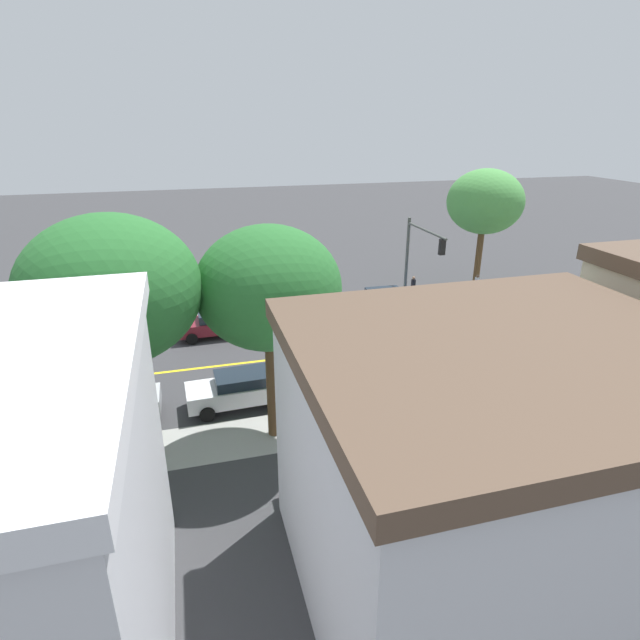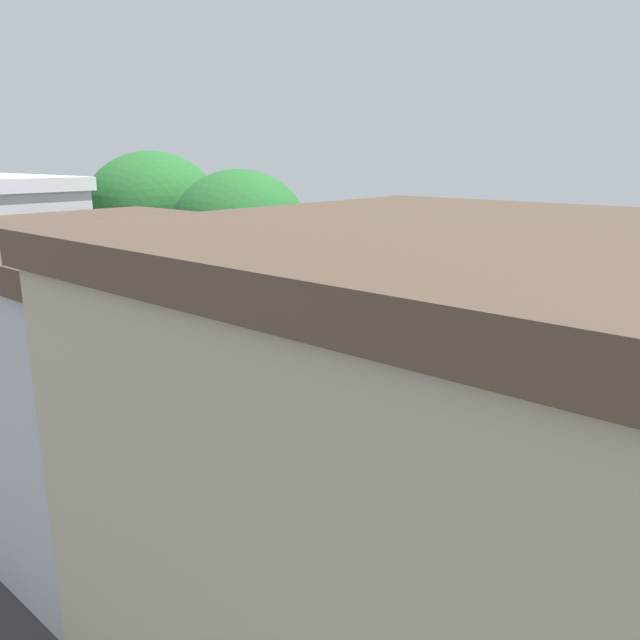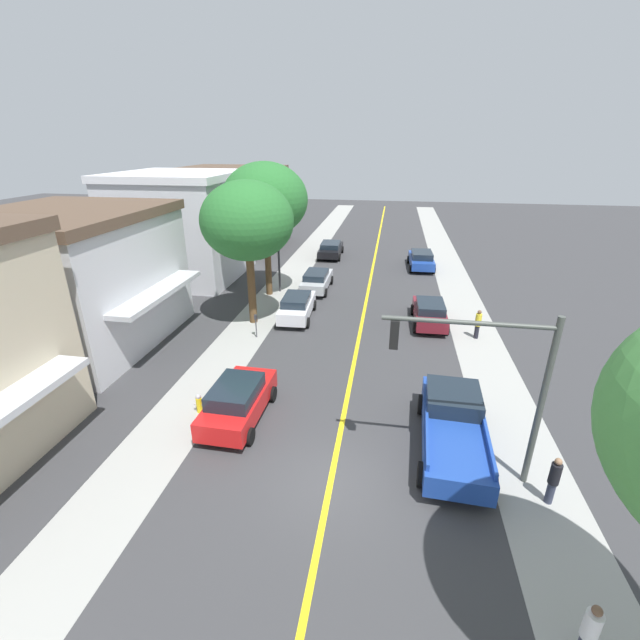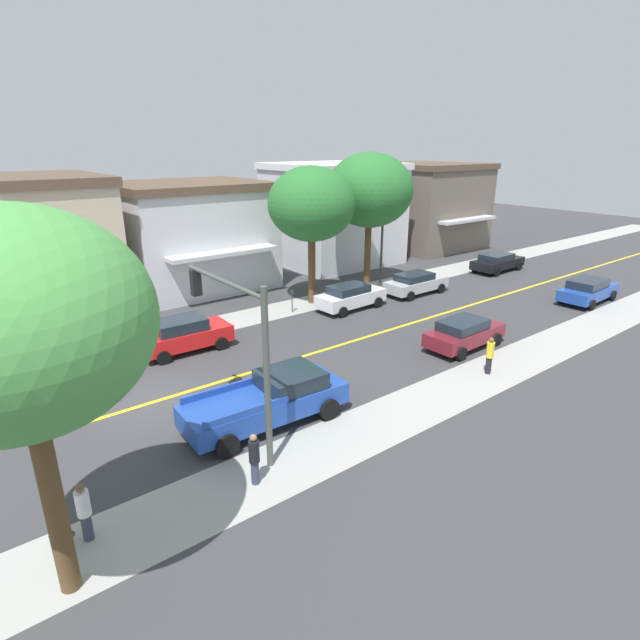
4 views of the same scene
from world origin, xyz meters
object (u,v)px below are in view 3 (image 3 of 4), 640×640
object	(u,v)px
traffic_light_mast	(491,371)
blue_pickup_truck	(453,425)
silver_sedan_left_curb	(317,280)
maroon_sedan_right_curb	(430,312)
parking_meter	(256,322)
white_sedan_left_curb	(297,306)
pedestrian_yellow_shirt	(478,323)
pedestrian_white_shirt	(589,632)
red_sedan_left_curb	(238,400)
fire_hydrant	(199,403)
blue_sedan_right_curb	(421,259)
street_tree_left_near	(247,221)
street_lamp	(278,240)
street_tree_left_far	(265,200)
black_sedan_left_curb	(331,249)
pedestrian_black_shirt	(554,479)

from	to	relation	value
traffic_light_mast	blue_pickup_truck	xyz separation A→B (m)	(-0.56, 1.39, -3.01)
silver_sedan_left_curb	maroon_sedan_right_curb	xyz separation A→B (m)	(7.69, -5.14, 0.01)
traffic_light_mast	silver_sedan_left_curb	bearing A→B (deg)	-64.81
silver_sedan_left_curb	parking_meter	bearing A→B (deg)	167.77
white_sedan_left_curb	pedestrian_yellow_shirt	bearing A→B (deg)	-98.90
maroon_sedan_right_curb	pedestrian_yellow_shirt	bearing A→B (deg)	-123.33
pedestrian_white_shirt	pedestrian_yellow_shirt	bearing A→B (deg)	90.96
maroon_sedan_right_curb	red_sedan_left_curb	bearing A→B (deg)	142.55
fire_hydrant	blue_sedan_right_curb	bearing A→B (deg)	66.86
street_tree_left_near	red_sedan_left_curb	distance (m)	11.10
fire_hydrant	pedestrian_white_shirt	world-z (taller)	pedestrian_white_shirt
street_lamp	red_sedan_left_curb	bearing A→B (deg)	-81.49
parking_meter	street_tree_left_far	bearing A→B (deg)	100.10
silver_sedan_left_curb	blue_pickup_truck	xyz separation A→B (m)	(7.76, -16.29, 0.13)
pedestrian_white_shirt	black_sedan_left_curb	bearing A→B (deg)	109.69
white_sedan_left_curb	pedestrian_yellow_shirt	xyz separation A→B (m)	(10.42, -1.20, 0.08)
street_lamp	pedestrian_yellow_shirt	xyz separation A→B (m)	(12.74, -5.98, -2.89)
blue_sedan_right_curb	pedestrian_black_shirt	distance (m)	25.80
blue_sedan_right_curb	blue_pickup_truck	world-z (taller)	blue_pickup_truck
pedestrian_white_shirt	pedestrian_black_shirt	distance (m)	4.50
red_sedan_left_curb	blue_pickup_truck	xyz separation A→B (m)	(8.05, -0.28, 0.05)
traffic_light_mast	silver_sedan_left_curb	size ratio (longest dim) A/B	1.27
street_tree_left_far	red_sedan_left_curb	bearing A→B (deg)	-78.83
fire_hydrant	blue_pickup_truck	xyz separation A→B (m)	(9.79, -0.45, 0.49)
fire_hydrant	pedestrian_yellow_shirt	distance (m)	15.25
street_lamp	blue_pickup_truck	world-z (taller)	street_lamp
blue_sedan_right_curb	maroon_sedan_right_curb	size ratio (longest dim) A/B	1.08
black_sedan_left_curb	blue_pickup_truck	xyz separation A→B (m)	(8.13, -26.06, 0.14)
traffic_light_mast	pedestrian_black_shirt	world-z (taller)	traffic_light_mast
parking_meter	pedestrian_black_shirt	xyz separation A→B (m)	(12.29, -9.90, -0.02)
white_sedan_left_curb	blue_pickup_truck	bearing A→B (deg)	-145.74
traffic_light_mast	red_sedan_left_curb	size ratio (longest dim) A/B	1.32
blue_sedan_right_curb	red_sedan_left_curb	bearing A→B (deg)	158.49
pedestrian_black_shirt	blue_sedan_right_curb	bearing A→B (deg)	68.85
white_sedan_left_curb	pedestrian_white_shirt	world-z (taller)	pedestrian_white_shirt
red_sedan_left_curb	pedestrian_black_shirt	world-z (taller)	pedestrian_black_shirt
street_lamp	pedestrian_white_shirt	world-z (taller)	street_lamp
blue_sedan_right_curb	silver_sedan_left_curb	size ratio (longest dim) A/B	1.04
blue_pickup_truck	black_sedan_left_curb	bearing A→B (deg)	20.05
silver_sedan_left_curb	pedestrian_white_shirt	size ratio (longest dim) A/B	2.76
traffic_light_mast	pedestrian_white_shirt	size ratio (longest dim) A/B	3.50
street_tree_left_near	pedestrian_black_shirt	bearing A→B (deg)	-42.42
traffic_light_mast	silver_sedan_left_curb	world-z (taller)	traffic_light_mast
fire_hydrant	white_sedan_left_curb	xyz separation A→B (m)	(1.77, 10.35, 0.39)
blue_pickup_truck	pedestrian_black_shirt	xyz separation A→B (m)	(2.64, -2.22, -0.02)
parking_meter	silver_sedan_left_curb	size ratio (longest dim) A/B	0.30
traffic_light_mast	pedestrian_yellow_shirt	size ratio (longest dim) A/B	3.45
pedestrian_black_shirt	street_lamp	bearing A→B (deg)	99.18
fire_hydrant	street_lamp	size ratio (longest dim) A/B	0.14
street_tree_left_far	red_sedan_left_curb	size ratio (longest dim) A/B	2.06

